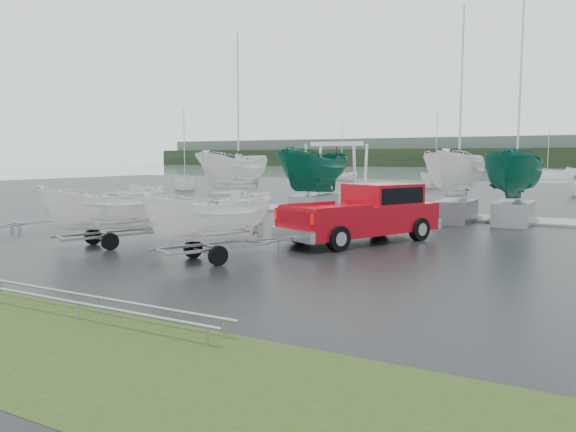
{
  "coord_description": "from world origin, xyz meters",
  "views": [
    {
      "loc": [
        12.94,
        -17.2,
        3.23
      ],
      "look_at": [
        3.55,
        -0.38,
        1.2
      ],
      "focal_mm": 35.0,
      "sensor_mm": 36.0,
      "label": 1
    }
  ],
  "objects_px": {
    "trailer_hitched": "(210,173)",
    "trailer_parked": "(104,169)",
    "pickup_truck": "(368,212)",
    "boat_hoist": "(336,167)"
  },
  "relations": [
    {
      "from": "trailer_hitched",
      "to": "boat_hoist",
      "type": "distance_m",
      "value": 16.6
    },
    {
      "from": "pickup_truck",
      "to": "boat_hoist",
      "type": "xyz_separation_m",
      "value": [
        -5.86,
        10.05,
        1.52
      ]
    },
    {
      "from": "trailer_hitched",
      "to": "pickup_truck",
      "type": "bearing_deg",
      "value": 90.0
    },
    {
      "from": "trailer_parked",
      "to": "boat_hoist",
      "type": "distance_m",
      "value": 15.99
    },
    {
      "from": "trailer_parked",
      "to": "pickup_truck",
      "type": "bearing_deg",
      "value": 58.03
    },
    {
      "from": "trailer_parked",
      "to": "boat_hoist",
      "type": "height_order",
      "value": "trailer_parked"
    },
    {
      "from": "trailer_hitched",
      "to": "trailer_parked",
      "type": "distance_m",
      "value": 5.02
    },
    {
      "from": "pickup_truck",
      "to": "trailer_hitched",
      "type": "distance_m",
      "value": 7.02
    },
    {
      "from": "pickup_truck",
      "to": "boat_hoist",
      "type": "bearing_deg",
      "value": 144.11
    },
    {
      "from": "pickup_truck",
      "to": "boat_hoist",
      "type": "distance_m",
      "value": 11.74
    }
  ]
}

